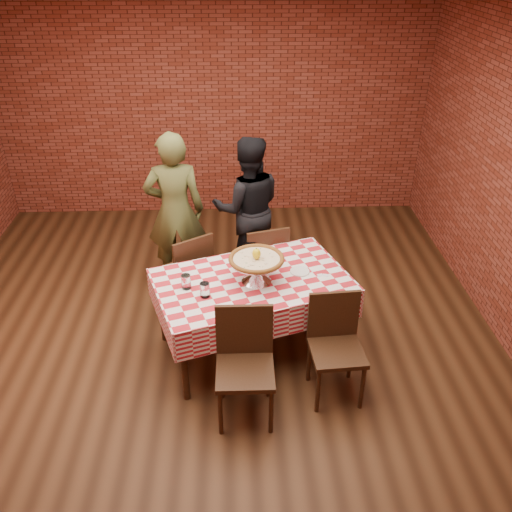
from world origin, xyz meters
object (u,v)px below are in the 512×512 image
Objects in this scene: table at (252,315)px; water_glass_left at (205,290)px; diner_black at (248,208)px; pizza_stand at (256,270)px; diner_olive at (175,211)px; pizza at (256,259)px; condiment_caddy at (250,252)px; chair_far_left at (186,271)px; chair_far_right at (262,261)px; chair_near_right at (337,352)px; water_glass_right at (186,282)px; chair_near_left at (245,370)px.

water_glass_left is at bearing -148.38° from table.
diner_black is at bearing 89.96° from table.
diner_olive is at bearing 123.45° from pizza_stand.
pizza is 0.39m from condiment_caddy.
chair_far_right is (0.76, 0.15, 0.00)m from chair_far_left.
chair_near_right is (0.62, -0.60, -0.52)m from pizza.
table is 0.81m from chair_far_right.
diner_black is (0.00, 1.35, 0.42)m from table.
table is at bearing 11.57° from water_glass_right.
pizza is at bearing 27.13° from water_glass_left.
chair_far_left is at bearing 131.64° from chair_near_right.
chair_far_left is 0.99× the size of chair_far_right.
diner_olive is (-0.80, 1.21, -0.01)m from pizza_stand.
pizza_stand reaches higher than chair_far_left.
pizza reaches higher than water_glass_left.
water_glass_left is at bearing 156.16° from chair_near_right.
pizza_stand is 0.49m from water_glass_left.
chair_far_left reaches higher than table.
condiment_caddy is at bearing 57.43° from chair_far_right.
water_glass_left is 1.64m from diner_black.
chair_far_right is at bearing 53.03° from water_glass_right.
pizza_stand is at bearing 67.91° from chair_far_right.
chair_near_left is 1.03× the size of chair_near_right.
water_glass_left is 1.18m from chair_near_right.
diner_black reaches higher than pizza_stand.
chair_near_right is (0.67, -0.96, -0.39)m from condiment_caddy.
chair_near_right is at bearing 104.07° from diner_black.
pizza is at bearing 131.93° from chair_near_right.
chair_far_right is 0.66m from diner_black.
chair_far_right is 0.57× the size of diner_black.
diner_olive is at bearing -109.68° from chair_far_left.
diner_black is (0.64, 0.71, 0.34)m from chair_far_left.
table is at bearing 149.58° from pizza_stand.
chair_near_left is (0.48, -0.70, -0.36)m from water_glass_right.
chair_far_left is at bearing 95.97° from water_glass_right.
diner_black is (0.56, 1.46, -0.03)m from water_glass_right.
pizza is 3.73× the size of water_glass_right.
chair_near_right reaches higher than water_glass_left.
diner_olive reaches higher than pizza.
chair_near_left reaches higher than water_glass_right.
pizza_stand is (0.04, -0.02, 0.49)m from table.
chair_near_right is (0.74, 0.20, -0.01)m from chair_near_left.
condiment_caddy is at bearing 121.74° from chair_far_left.
table is at bearing 65.11° from chair_far_right.
chair_far_right is 1.05m from diner_olive.
water_glass_right is 0.07× the size of diner_olive.
condiment_caddy is at bearing 91.84° from table.
chair_far_left is 0.57× the size of diner_black.
condiment_caddy reaches higher than chair_far_right.
water_glass_right is at bearing 63.34° from chair_far_left.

